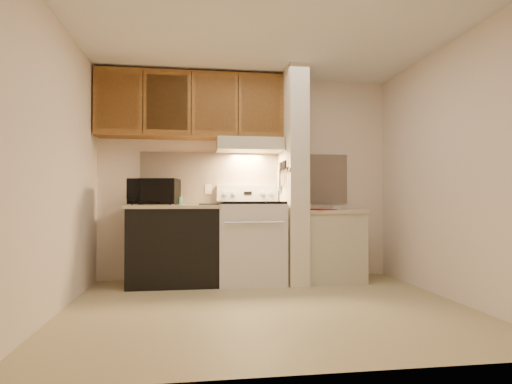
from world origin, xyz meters
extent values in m
plane|color=tan|center=(0.00, 0.00, 0.00)|extent=(3.60, 3.60, 0.00)
plane|color=white|center=(0.00, 0.00, 2.50)|extent=(3.60, 3.60, 0.00)
cube|color=#F7E4D0|center=(0.00, 1.50, 1.25)|extent=(3.60, 2.50, 0.02)
cube|color=#F7E4D0|center=(-1.80, 0.00, 1.25)|extent=(0.02, 3.00, 2.50)
cube|color=#F7E4D0|center=(1.80, 0.00, 1.25)|extent=(0.02, 3.00, 2.50)
cube|color=beige|center=(0.00, 1.49, 1.24)|extent=(2.60, 0.02, 0.63)
cube|color=silver|center=(0.00, 1.16, 0.46)|extent=(0.76, 0.65, 0.92)
cube|color=black|center=(0.00, 0.84, 0.50)|extent=(0.50, 0.01, 0.30)
cylinder|color=silver|center=(0.00, 0.80, 0.72)|extent=(0.65, 0.02, 0.02)
cube|color=black|center=(0.00, 1.16, 0.94)|extent=(0.74, 0.64, 0.03)
cube|color=silver|center=(0.00, 1.44, 1.05)|extent=(0.76, 0.08, 0.20)
cube|color=black|center=(0.00, 1.40, 1.05)|extent=(0.10, 0.01, 0.04)
cylinder|color=silver|center=(-0.28, 1.40, 1.05)|extent=(0.05, 0.02, 0.05)
cylinder|color=silver|center=(-0.18, 1.40, 1.05)|extent=(0.05, 0.02, 0.05)
cylinder|color=silver|center=(0.18, 1.40, 1.05)|extent=(0.05, 0.02, 0.05)
cylinder|color=silver|center=(0.28, 1.40, 1.05)|extent=(0.05, 0.02, 0.05)
cube|color=black|center=(-0.88, 1.17, 0.43)|extent=(1.00, 0.63, 0.87)
cube|color=beige|center=(-0.88, 1.17, 0.89)|extent=(1.04, 0.67, 0.04)
cube|color=black|center=(-0.48, 0.97, 0.92)|extent=(0.25, 0.11, 0.02)
cylinder|color=#295E54|center=(-0.83, 1.23, 0.96)|extent=(0.09, 0.09, 0.09)
cube|color=beige|center=(-0.48, 1.48, 1.10)|extent=(0.08, 0.01, 0.12)
imported|color=black|center=(-1.10, 1.15, 1.06)|extent=(0.58, 0.44, 0.29)
cube|color=#EDE2C8|center=(0.51, 1.15, 1.25)|extent=(0.22, 0.70, 2.50)
cube|color=brown|center=(0.39, 1.15, 1.30)|extent=(0.01, 0.70, 0.04)
cube|color=black|center=(0.39, 1.10, 1.32)|extent=(0.02, 0.42, 0.04)
cube|color=silver|center=(0.38, 0.94, 1.22)|extent=(0.01, 0.03, 0.16)
cylinder|color=black|center=(0.38, 0.95, 1.37)|extent=(0.02, 0.02, 0.10)
cube|color=silver|center=(0.38, 1.03, 1.21)|extent=(0.01, 0.04, 0.18)
cylinder|color=black|center=(0.38, 1.03, 1.37)|extent=(0.02, 0.02, 0.10)
cube|color=silver|center=(0.38, 1.11, 1.20)|extent=(0.01, 0.04, 0.20)
cylinder|color=black|center=(0.38, 1.09, 1.37)|extent=(0.02, 0.02, 0.10)
cube|color=silver|center=(0.38, 1.18, 1.22)|extent=(0.01, 0.04, 0.16)
cylinder|color=black|center=(0.38, 1.19, 1.37)|extent=(0.02, 0.02, 0.10)
cube|color=silver|center=(0.38, 1.25, 1.21)|extent=(0.01, 0.04, 0.18)
cylinder|color=black|center=(0.38, 1.26, 1.37)|extent=(0.02, 0.02, 0.10)
cube|color=gray|center=(0.38, 1.32, 1.21)|extent=(0.03, 0.10, 0.25)
cube|color=beige|center=(0.97, 1.15, 0.40)|extent=(0.70, 0.60, 0.81)
cube|color=beige|center=(0.97, 1.15, 0.83)|extent=(0.74, 0.64, 0.04)
cube|color=#A90216|center=(0.79, 1.00, 0.86)|extent=(0.34, 0.39, 0.01)
cube|color=white|center=(1.07, 1.26, 0.87)|extent=(0.17, 0.15, 0.04)
cube|color=beige|center=(0.00, 1.28, 1.62)|extent=(0.78, 0.44, 0.15)
cube|color=beige|center=(0.00, 1.07, 1.58)|extent=(0.78, 0.04, 0.06)
cube|color=brown|center=(-0.69, 1.32, 2.08)|extent=(2.18, 0.33, 0.77)
cube|color=brown|center=(-1.51, 1.17, 2.08)|extent=(0.46, 0.01, 0.63)
cube|color=black|center=(-1.23, 1.16, 2.08)|extent=(0.01, 0.01, 0.73)
cube|color=brown|center=(-0.96, 1.17, 2.08)|extent=(0.46, 0.01, 0.63)
cube|color=black|center=(-0.69, 1.16, 2.08)|extent=(0.01, 0.01, 0.73)
cube|color=brown|center=(-0.42, 1.17, 2.08)|extent=(0.46, 0.01, 0.63)
cube|color=black|center=(-0.14, 1.16, 2.08)|extent=(0.01, 0.01, 0.73)
cube|color=brown|center=(0.13, 1.17, 2.08)|extent=(0.46, 0.01, 0.63)
camera|label=1|loc=(-0.66, -3.80, 0.96)|focal=30.00mm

